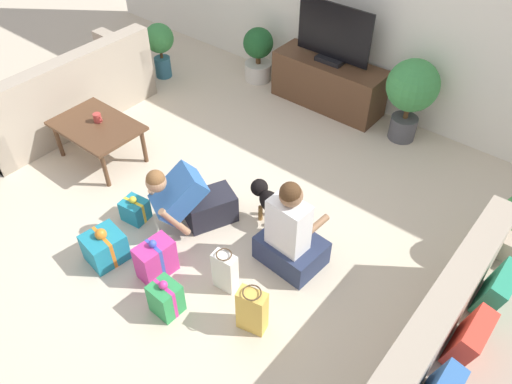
# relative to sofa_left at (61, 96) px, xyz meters

# --- Properties ---
(ground_plane) EXTENTS (16.00, 16.00, 0.00)m
(ground_plane) POSITION_rel_sofa_left_xyz_m (2.40, -0.19, -0.30)
(ground_plane) COLOR beige
(sofa_left) EXTENTS (0.89, 2.07, 0.85)m
(sofa_left) POSITION_rel_sofa_left_xyz_m (0.00, 0.00, 0.00)
(sofa_left) COLOR tan
(sofa_left) RESTS_ON ground_plane
(sofa_right) EXTENTS (0.89, 2.07, 0.85)m
(sofa_right) POSITION_rel_sofa_left_xyz_m (4.80, -0.30, 0.00)
(sofa_right) COLOR tan
(sofa_right) RESTS_ON ground_plane
(coffee_table) EXTENTS (0.88, 0.61, 0.42)m
(coffee_table) POSITION_rel_sofa_left_xyz_m (0.92, -0.20, 0.07)
(coffee_table) COLOR brown
(coffee_table) RESTS_ON ground_plane
(tv_console) EXTENTS (1.32, 0.45, 0.56)m
(tv_console) POSITION_rel_sofa_left_xyz_m (2.15, 2.15, -0.02)
(tv_console) COLOR brown
(tv_console) RESTS_ON ground_plane
(tv) EXTENTS (0.91, 0.20, 0.66)m
(tv) POSITION_rel_sofa_left_xyz_m (2.15, 2.15, 0.55)
(tv) COLOR black
(tv) RESTS_ON tv_console
(potted_plant_back_left) EXTENTS (0.37, 0.37, 0.68)m
(potted_plant_back_left) POSITION_rel_sofa_left_xyz_m (1.14, 2.10, 0.06)
(potted_plant_back_left) COLOR beige
(potted_plant_back_left) RESTS_ON ground_plane
(potted_plant_back_right) EXTENTS (0.54, 0.54, 0.92)m
(potted_plant_back_right) POSITION_rel_sofa_left_xyz_m (3.16, 2.10, 0.29)
(potted_plant_back_right) COLOR #4C4C51
(potted_plant_back_right) RESTS_ON ground_plane
(potted_plant_corner_left) EXTENTS (0.36, 0.36, 0.70)m
(potted_plant_corner_left) POSITION_rel_sofa_left_xyz_m (0.14, 1.38, 0.15)
(potted_plant_corner_left) COLOR #336B84
(potted_plant_corner_left) RESTS_ON ground_plane
(person_kneeling) EXTENTS (0.59, 0.78, 0.72)m
(person_kneeling) POSITION_rel_sofa_left_xyz_m (2.32, -0.30, 0.01)
(person_kneeling) COLOR #23232D
(person_kneeling) RESTS_ON ground_plane
(person_sitting) EXTENTS (0.55, 0.50, 0.89)m
(person_sitting) POSITION_rel_sofa_left_xyz_m (3.25, -0.10, 0.01)
(person_sitting) COLOR #283351
(person_sitting) RESTS_ON ground_plane
(dog) EXTENTS (0.49, 0.25, 0.38)m
(dog) POSITION_rel_sofa_left_xyz_m (2.80, 0.18, -0.05)
(dog) COLOR black
(dog) RESTS_ON ground_plane
(gift_box_a) EXTENTS (0.22, 0.32, 0.39)m
(gift_box_a) POSITION_rel_sofa_left_xyz_m (2.48, -0.88, -0.14)
(gift_box_a) COLOR #CC3389
(gift_box_a) RESTS_ON ground_plane
(gift_box_b) EXTENTS (0.32, 0.34, 0.35)m
(gift_box_b) POSITION_rel_sofa_left_xyz_m (2.04, -1.04, -0.16)
(gift_box_b) COLOR teal
(gift_box_b) RESTS_ON ground_plane
(gift_box_c) EXTENTS (0.22, 0.20, 0.34)m
(gift_box_c) POSITION_rel_sofa_left_xyz_m (2.81, -1.08, -0.16)
(gift_box_c) COLOR #2D934C
(gift_box_c) RESTS_ON ground_plane
(gift_box_d) EXTENTS (0.24, 0.22, 0.26)m
(gift_box_d) POSITION_rel_sofa_left_xyz_m (1.86, -0.57, -0.20)
(gift_box_d) COLOR teal
(gift_box_d) RESTS_ON ground_plane
(gift_bag_a) EXTENTS (0.23, 0.17, 0.42)m
(gift_bag_a) POSITION_rel_sofa_left_xyz_m (3.41, -0.78, -0.10)
(gift_bag_a) COLOR #E5B74C
(gift_bag_a) RESTS_ON ground_plane
(gift_bag_b) EXTENTS (0.20, 0.14, 0.39)m
(gift_bag_b) POSITION_rel_sofa_left_xyz_m (3.00, -0.62, -0.12)
(gift_bag_b) COLOR white
(gift_bag_b) RESTS_ON ground_plane
(mug) EXTENTS (0.12, 0.08, 0.09)m
(mug) POSITION_rel_sofa_left_xyz_m (0.90, -0.15, 0.17)
(mug) COLOR #B23D38
(mug) RESTS_ON coffee_table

